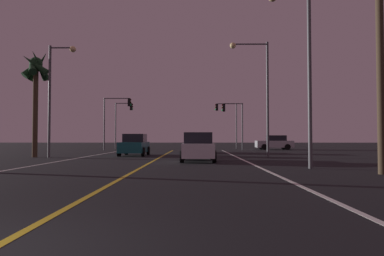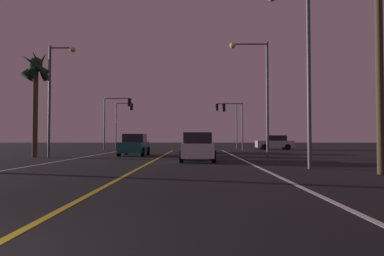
{
  "view_description": "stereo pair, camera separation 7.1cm",
  "coord_description": "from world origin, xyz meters",
  "px_view_note": "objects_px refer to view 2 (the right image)",
  "views": [
    {
      "loc": [
        2.51,
        -3.59,
        1.37
      ],
      "look_at": [
        2.21,
        28.01,
        2.32
      ],
      "focal_mm": 31.53,
      "sensor_mm": 36.0,
      "label": 1
    },
    {
      "loc": [
        2.58,
        -3.59,
        1.37
      ],
      "look_at": [
        2.21,
        28.01,
        2.32
      ],
      "focal_mm": 31.53,
      "sensor_mm": 36.0,
      "label": 2
    }
  ],
  "objects_px": {
    "car_crossing_side": "(275,143)",
    "street_lamp_left_mid": "(56,87)",
    "utility_pole_right": "(379,28)",
    "traffic_light_near_left": "(117,112)",
    "street_lamp_right_near": "(299,56)",
    "traffic_light_far_right": "(227,115)",
    "car_lead_same_lane": "(197,147)",
    "car_oncoming": "(134,145)",
    "palm_tree_left_mid": "(36,73)",
    "car_ahead_far": "(198,144)",
    "traffic_light_far_left": "(124,115)",
    "street_lamp_right_far": "(258,84)",
    "traffic_light_near_right": "(233,116)"
  },
  "relations": [
    {
      "from": "car_lead_same_lane",
      "to": "car_ahead_far",
      "type": "bearing_deg",
      "value": -0.66
    },
    {
      "from": "street_lamp_left_mid",
      "to": "palm_tree_left_mid",
      "type": "xyz_separation_m",
      "value": [
        -1.67,
        0.56,
        1.06
      ]
    },
    {
      "from": "car_lead_same_lane",
      "to": "car_crossing_side",
      "type": "bearing_deg",
      "value": -24.74
    },
    {
      "from": "traffic_light_near_right",
      "to": "palm_tree_left_mid",
      "type": "bearing_deg",
      "value": 42.29
    },
    {
      "from": "traffic_light_near_left",
      "to": "palm_tree_left_mid",
      "type": "distance_m",
      "value": 14.61
    },
    {
      "from": "traffic_light_far_right",
      "to": "palm_tree_left_mid",
      "type": "xyz_separation_m",
      "value": [
        -15.55,
        -19.8,
        1.72
      ]
    },
    {
      "from": "car_crossing_side",
      "to": "palm_tree_left_mid",
      "type": "bearing_deg",
      "value": 37.92
    },
    {
      "from": "car_oncoming",
      "to": "traffic_light_far_right",
      "type": "xyz_separation_m",
      "value": [
        8.86,
        17.29,
        3.51
      ]
    },
    {
      "from": "traffic_light_near_right",
      "to": "palm_tree_left_mid",
      "type": "relative_size",
      "value": 0.69
    },
    {
      "from": "street_lamp_left_mid",
      "to": "palm_tree_left_mid",
      "type": "relative_size",
      "value": 1.02
    },
    {
      "from": "car_lead_same_lane",
      "to": "utility_pole_right",
      "type": "relative_size",
      "value": 0.41
    },
    {
      "from": "car_ahead_far",
      "to": "car_crossing_side",
      "type": "height_order",
      "value": "same"
    },
    {
      "from": "car_oncoming",
      "to": "street_lamp_right_far",
      "type": "distance_m",
      "value": 10.61
    },
    {
      "from": "car_crossing_side",
      "to": "street_lamp_right_near",
      "type": "distance_m",
      "value": 25.86
    },
    {
      "from": "car_crossing_side",
      "to": "utility_pole_right",
      "type": "bearing_deg",
      "value": 84.99
    },
    {
      "from": "car_lead_same_lane",
      "to": "utility_pole_right",
      "type": "height_order",
      "value": "utility_pole_right"
    },
    {
      "from": "car_oncoming",
      "to": "car_crossing_side",
      "type": "height_order",
      "value": "same"
    },
    {
      "from": "car_oncoming",
      "to": "utility_pole_right",
      "type": "height_order",
      "value": "utility_pole_right"
    },
    {
      "from": "traffic_light_far_left",
      "to": "street_lamp_left_mid",
      "type": "height_order",
      "value": "street_lamp_left_mid"
    },
    {
      "from": "traffic_light_far_left",
      "to": "car_oncoming",
      "type": "bearing_deg",
      "value": -75.12
    },
    {
      "from": "car_crossing_side",
      "to": "street_lamp_left_mid",
      "type": "xyz_separation_m",
      "value": [
        -19.27,
        -16.88,
        4.17
      ]
    },
    {
      "from": "street_lamp_right_far",
      "to": "utility_pole_right",
      "type": "distance_m",
      "value": 11.5
    },
    {
      "from": "car_lead_same_lane",
      "to": "street_lamp_right_near",
      "type": "height_order",
      "value": "street_lamp_right_near"
    },
    {
      "from": "car_crossing_side",
      "to": "street_lamp_left_mid",
      "type": "height_order",
      "value": "street_lamp_left_mid"
    },
    {
      "from": "traffic_light_near_left",
      "to": "traffic_light_far_right",
      "type": "height_order",
      "value": "traffic_light_near_left"
    },
    {
      "from": "car_lead_same_lane",
      "to": "traffic_light_near_right",
      "type": "xyz_separation_m",
      "value": [
        4.09,
        18.21,
        3.12
      ]
    },
    {
      "from": "traffic_light_near_left",
      "to": "street_lamp_right_near",
      "type": "height_order",
      "value": "street_lamp_right_near"
    },
    {
      "from": "car_oncoming",
      "to": "street_lamp_left_mid",
      "type": "relative_size",
      "value": 0.55
    },
    {
      "from": "car_ahead_far",
      "to": "street_lamp_left_mid",
      "type": "xyz_separation_m",
      "value": [
        -10.08,
        -7.78,
        4.17
      ]
    },
    {
      "from": "traffic_light_near_right",
      "to": "traffic_light_far_right",
      "type": "xyz_separation_m",
      "value": [
        -0.17,
        5.5,
        0.4
      ]
    },
    {
      "from": "car_crossing_side",
      "to": "traffic_light_far_right",
      "type": "relative_size",
      "value": 0.73
    },
    {
      "from": "street_lamp_left_mid",
      "to": "car_lead_same_lane",
      "type": "bearing_deg",
      "value": -18.58
    },
    {
      "from": "traffic_light_near_left",
      "to": "utility_pole_right",
      "type": "relative_size",
      "value": 0.56
    },
    {
      "from": "car_oncoming",
      "to": "palm_tree_left_mid",
      "type": "bearing_deg",
      "value": -69.4
    },
    {
      "from": "car_oncoming",
      "to": "car_crossing_side",
      "type": "relative_size",
      "value": 1.0
    },
    {
      "from": "traffic_light_far_left",
      "to": "street_lamp_right_near",
      "type": "distance_m",
      "value": 31.86
    },
    {
      "from": "traffic_light_near_right",
      "to": "street_lamp_right_far",
      "type": "height_order",
      "value": "street_lamp_right_far"
    },
    {
      "from": "palm_tree_left_mid",
      "to": "car_ahead_far",
      "type": "bearing_deg",
      "value": 31.57
    },
    {
      "from": "street_lamp_right_far",
      "to": "palm_tree_left_mid",
      "type": "height_order",
      "value": "street_lamp_right_far"
    },
    {
      "from": "car_lead_same_lane",
      "to": "utility_pole_right",
      "type": "xyz_separation_m",
      "value": [
        6.92,
        -7.21,
        4.75
      ]
    },
    {
      "from": "street_lamp_right_near",
      "to": "street_lamp_right_far",
      "type": "height_order",
      "value": "street_lamp_right_far"
    },
    {
      "from": "traffic_light_far_left",
      "to": "street_lamp_left_mid",
      "type": "relative_size",
      "value": 0.76
    },
    {
      "from": "traffic_light_far_right",
      "to": "car_oncoming",
      "type": "bearing_deg",
      "value": 62.85
    },
    {
      "from": "car_crossing_side",
      "to": "traffic_light_far_left",
      "type": "xyz_separation_m",
      "value": [
        -18.85,
        3.48,
        3.53
      ]
    },
    {
      "from": "traffic_light_near_left",
      "to": "street_lamp_left_mid",
      "type": "height_order",
      "value": "street_lamp_left_mid"
    },
    {
      "from": "traffic_light_near_right",
      "to": "street_lamp_right_near",
      "type": "relative_size",
      "value": 0.66
    },
    {
      "from": "street_lamp_right_far",
      "to": "traffic_light_near_left",
      "type": "bearing_deg",
      "value": -46.42
    },
    {
      "from": "traffic_light_far_left",
      "to": "street_lamp_right_far",
      "type": "distance_m",
      "value": 24.14
    },
    {
      "from": "car_oncoming",
      "to": "traffic_light_far_right",
      "type": "distance_m",
      "value": 19.74
    },
    {
      "from": "car_crossing_side",
      "to": "utility_pole_right",
      "type": "height_order",
      "value": "utility_pole_right"
    }
  ]
}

